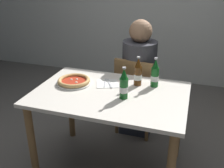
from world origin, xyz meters
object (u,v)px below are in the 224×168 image
object	(u,v)px
beer_bottle_right	(124,85)
chair_behind_table	(136,92)
dining_table_main	(110,105)
beer_bottle_center	(138,73)
pizza_margherita_near	(74,81)
beer_bottle_left	(155,75)
napkin_with_cutlery	(107,83)
diner_seated	(138,81)

from	to	relation	value
beer_bottle_right	chair_behind_table	bearing A→B (deg)	94.34
dining_table_main	beer_bottle_center	world-z (taller)	beer_bottle_center
dining_table_main	pizza_margherita_near	xyz separation A→B (m)	(-0.34, 0.07, 0.14)
beer_bottle_left	napkin_with_cutlery	xyz separation A→B (m)	(-0.38, -0.07, -0.10)
pizza_margherita_near	beer_bottle_left	xyz separation A→B (m)	(0.65, 0.16, 0.08)
chair_behind_table	beer_bottle_center	bearing A→B (deg)	110.99
dining_table_main	beer_bottle_center	size ratio (longest dim) A/B	4.86
diner_seated	beer_bottle_left	size ratio (longest dim) A/B	4.89
pizza_margherita_near	napkin_with_cutlery	distance (m)	0.28
pizza_margherita_near	napkin_with_cutlery	size ratio (longest dim) A/B	1.27
pizza_margherita_near	beer_bottle_left	bearing A→B (deg)	13.37
pizza_margherita_near	beer_bottle_right	bearing A→B (deg)	-15.12
diner_seated	beer_bottle_center	size ratio (longest dim) A/B	4.89
beer_bottle_left	beer_bottle_center	xyz separation A→B (m)	(-0.14, -0.02, 0.00)
beer_bottle_left	diner_seated	bearing A→B (deg)	117.15
chair_behind_table	beer_bottle_center	size ratio (longest dim) A/B	3.44
beer_bottle_right	beer_bottle_center	bearing A→B (deg)	80.31
dining_table_main	beer_bottle_right	size ratio (longest dim) A/B	4.86
dining_table_main	beer_bottle_left	xyz separation A→B (m)	(0.31, 0.22, 0.22)
dining_table_main	beer_bottle_left	distance (m)	0.44
diner_seated	dining_table_main	bearing A→B (deg)	-97.42
chair_behind_table	beer_bottle_right	bearing A→B (deg)	101.89
chair_behind_table	beer_bottle_center	world-z (taller)	beer_bottle_center
dining_table_main	chair_behind_table	bearing A→B (deg)	82.84
beer_bottle_right	beer_bottle_left	bearing A→B (deg)	57.10
dining_table_main	beer_bottle_right	distance (m)	0.26
dining_table_main	diner_seated	world-z (taller)	diner_seated
dining_table_main	diner_seated	xyz separation A→B (m)	(0.09, 0.66, -0.05)
napkin_with_cutlery	diner_seated	bearing A→B (deg)	72.58
pizza_margherita_near	diner_seated	bearing A→B (deg)	54.10
diner_seated	napkin_with_cutlery	xyz separation A→B (m)	(-0.16, -0.51, 0.17)
diner_seated	chair_behind_table	bearing A→B (deg)	-100.53
chair_behind_table	diner_seated	world-z (taller)	diner_seated
beer_bottle_right	napkin_with_cutlery	size ratio (longest dim) A/B	1.06
dining_table_main	diner_seated	size ratio (longest dim) A/B	0.99
beer_bottle_left	napkin_with_cutlery	distance (m)	0.40
beer_bottle_left	beer_bottle_right	world-z (taller)	same
pizza_margherita_near	beer_bottle_left	size ratio (longest dim) A/B	1.19
beer_bottle_left	beer_bottle_right	xyz separation A→B (m)	(-0.18, -0.28, 0.00)
dining_table_main	pizza_margherita_near	world-z (taller)	pizza_margherita_near
pizza_margherita_near	napkin_with_cutlery	xyz separation A→B (m)	(0.27, 0.08, -0.02)
dining_table_main	beer_bottle_center	distance (m)	0.35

